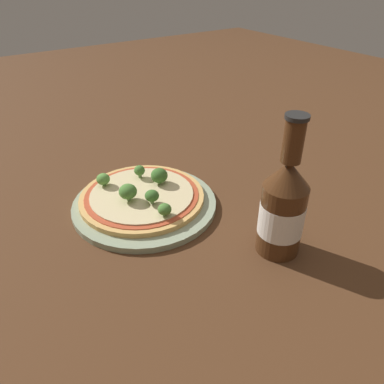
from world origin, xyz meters
TOP-DOWN VIEW (x-y plane):
  - ground_plane at (0.00, 0.00)m, footprint 3.00×3.00m
  - plate at (-0.01, -0.00)m, footprint 0.28×0.28m
  - pizza at (-0.02, 0.00)m, footprint 0.24×0.24m
  - broccoli_floret_0 at (0.02, 0.00)m, footprint 0.03×0.03m
  - broccoli_floret_1 at (0.07, 0.00)m, footprint 0.02×0.02m
  - broccoli_floret_2 at (-0.01, -0.03)m, footprint 0.03×0.03m
  - broccoli_floret_3 at (-0.03, 0.05)m, footprint 0.03×0.03m
  - broccoli_floret_4 at (-0.09, -0.05)m, footprint 0.03×0.03m
  - broccoli_floret_5 at (-0.08, 0.03)m, footprint 0.02×0.02m
  - beer_bottle at (0.22, 0.12)m, footprint 0.07×0.07m

SIDE VIEW (x-z plane):
  - ground_plane at x=0.00m, z-range 0.00..0.00m
  - plate at x=-0.01m, z-range 0.00..0.01m
  - pizza at x=-0.02m, z-range 0.01..0.03m
  - broccoli_floret_1 at x=0.07m, z-range 0.03..0.05m
  - broccoli_floret_4 at x=-0.09m, z-range 0.03..0.05m
  - broccoli_floret_5 at x=-0.08m, z-range 0.03..0.06m
  - broccoli_floret_0 at x=0.02m, z-range 0.03..0.06m
  - broccoli_floret_3 at x=-0.03m, z-range 0.03..0.06m
  - broccoli_floret_2 at x=-0.01m, z-range 0.03..0.06m
  - beer_bottle at x=0.22m, z-range -0.03..0.20m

